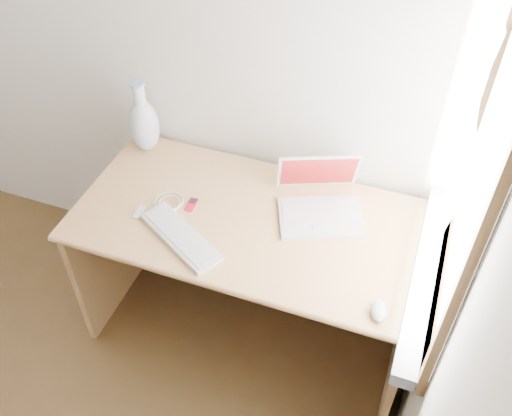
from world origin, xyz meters
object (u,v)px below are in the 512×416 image
(desk, at_px, (258,240))
(vase, at_px, (144,123))
(external_keyboard, at_px, (180,236))
(laptop, at_px, (324,202))

(desk, distance_m, vase, 0.73)
(external_keyboard, xyz_separation_m, vase, (-0.39, 0.46, 0.13))
(external_keyboard, relative_size, vase, 1.16)
(desk, height_order, external_keyboard, external_keyboard)
(laptop, height_order, external_keyboard, laptop)
(desk, relative_size, laptop, 3.62)
(desk, bearing_deg, vase, 163.74)
(laptop, distance_m, vase, 0.89)
(laptop, xyz_separation_m, external_keyboard, (-0.49, -0.34, -0.04))
(external_keyboard, bearing_deg, vase, 159.81)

